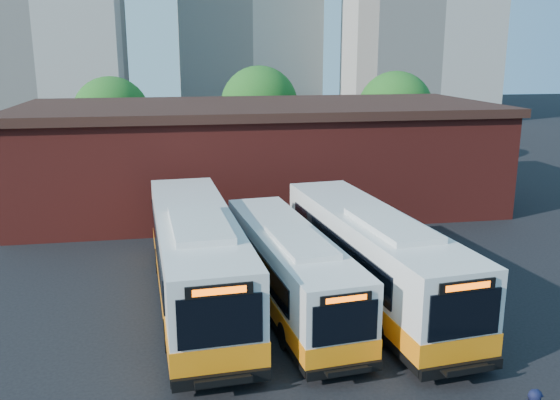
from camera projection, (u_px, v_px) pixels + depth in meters
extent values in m
plane|color=black|center=(348.00, 361.00, 18.66)|extent=(220.00, 220.00, 0.00)
cube|color=silver|center=(196.00, 254.00, 22.61)|extent=(3.65, 13.37, 3.14)
cube|color=orange|center=(197.00, 276.00, 22.83)|extent=(3.71, 13.42, 0.77)
cube|color=black|center=(197.00, 290.00, 22.96)|extent=(3.70, 13.41, 0.28)
cube|color=black|center=(220.00, 321.00, 16.28)|extent=(2.39, 0.22, 1.49)
cube|color=black|center=(219.00, 291.00, 16.04)|extent=(1.87, 0.19, 0.35)
cube|color=#FF5905|center=(220.00, 291.00, 16.01)|extent=(1.48, 0.12, 0.20)
cube|color=black|center=(222.00, 380.00, 16.64)|extent=(2.81, 0.33, 0.35)
cube|color=black|center=(223.00, 381.00, 16.38)|extent=(1.62, 0.52, 0.07)
cube|color=black|center=(224.00, 383.00, 16.17)|extent=(1.60, 0.15, 0.20)
cube|color=black|center=(157.00, 246.00, 22.62)|extent=(0.72, 10.29, 1.16)
cube|color=black|center=(231.00, 240.00, 23.28)|extent=(0.72, 10.29, 1.16)
cube|color=silver|center=(199.00, 224.00, 20.64)|extent=(2.20, 4.74, 0.24)
cylinder|color=black|center=(170.00, 336.00, 19.13)|extent=(0.42, 1.12, 1.10)
cylinder|color=black|center=(247.00, 327.00, 19.71)|extent=(0.42, 1.12, 1.10)
cylinder|color=black|center=(160.00, 261.00, 25.98)|extent=(0.42, 1.12, 1.10)
cylinder|color=black|center=(218.00, 256.00, 26.56)|extent=(0.42, 1.12, 1.10)
cube|color=silver|center=(289.00, 266.00, 22.23)|extent=(3.52, 11.27, 2.63)
cube|color=orange|center=(289.00, 285.00, 22.42)|extent=(3.57, 11.32, 0.65)
cube|color=black|center=(289.00, 296.00, 22.53)|extent=(3.56, 11.31, 0.23)
cube|color=black|center=(345.00, 323.00, 16.98)|extent=(2.00, 0.27, 1.25)
cube|color=black|center=(346.00, 299.00, 16.78)|extent=(1.57, 0.22, 0.30)
cube|color=#FF5905|center=(347.00, 299.00, 16.75)|extent=(1.24, 0.15, 0.17)
cube|color=black|center=(345.00, 371.00, 17.29)|extent=(2.35, 0.38, 0.30)
cube|color=black|center=(347.00, 371.00, 17.07)|extent=(1.37, 0.49, 0.06)
cube|color=black|center=(350.00, 372.00, 16.90)|extent=(1.34, 0.18, 0.17)
cube|color=black|center=(255.00, 260.00, 22.19)|extent=(0.97, 8.60, 0.97)
cube|color=black|center=(316.00, 254.00, 22.84)|extent=(0.97, 8.60, 0.97)
cube|color=silver|center=(301.00, 242.00, 20.60)|extent=(2.01, 4.03, 0.20)
cylinder|color=black|center=(285.00, 336.00, 19.30)|extent=(0.39, 0.95, 0.92)
cylinder|color=black|center=(346.00, 328.00, 19.88)|extent=(0.39, 0.95, 0.92)
cylinder|color=black|center=(244.00, 271.00, 24.98)|extent=(0.39, 0.95, 0.92)
cylinder|color=black|center=(293.00, 266.00, 25.56)|extent=(0.39, 0.95, 0.92)
cube|color=silver|center=(371.00, 253.00, 22.92)|extent=(4.03, 12.89, 3.01)
cube|color=orange|center=(370.00, 275.00, 23.13)|extent=(4.09, 12.95, 0.74)
cube|color=black|center=(370.00, 287.00, 23.26)|extent=(4.08, 12.94, 0.26)
cube|color=black|center=(465.00, 315.00, 16.91)|extent=(2.28, 0.31, 1.43)
cube|color=black|center=(467.00, 286.00, 16.68)|extent=(1.79, 0.25, 0.34)
cube|color=#FF5905|center=(468.00, 287.00, 16.65)|extent=(1.42, 0.17, 0.19)
cube|color=black|center=(462.00, 369.00, 17.26)|extent=(2.69, 0.43, 0.34)
cube|color=black|center=(467.00, 370.00, 17.01)|extent=(1.57, 0.56, 0.06)
cube|color=black|center=(471.00, 371.00, 16.81)|extent=(1.53, 0.21, 0.19)
cube|color=black|center=(334.00, 246.00, 22.87)|extent=(1.11, 9.84, 1.11)
cube|color=black|center=(398.00, 240.00, 23.61)|extent=(1.11, 9.84, 1.11)
cube|color=silver|center=(391.00, 225.00, 21.05)|extent=(2.30, 4.61, 0.23)
cylinder|color=black|center=(381.00, 330.00, 19.57)|extent=(0.45, 1.09, 1.06)
cylinder|color=black|center=(446.00, 321.00, 20.22)|extent=(0.45, 1.09, 1.06)
cylinder|color=black|center=(312.00, 261.00, 26.07)|extent=(0.45, 1.09, 1.06)
cylinder|color=black|center=(363.00, 255.00, 26.72)|extent=(0.45, 1.09, 1.06)
cube|color=maroon|center=(259.00, 158.00, 37.04)|extent=(28.00, 12.00, 6.00)
cube|color=black|center=(259.00, 107.00, 36.28)|extent=(28.60, 12.60, 0.50)
cube|color=black|center=(329.00, 208.00, 32.22)|extent=(1.20, 0.08, 2.40)
cylinder|color=#382314|center=(114.00, 156.00, 47.23)|extent=(0.36, 0.36, 2.70)
sphere|color=#195A1A|center=(112.00, 115.00, 46.43)|extent=(6.00, 6.00, 6.00)
cylinder|color=#382314|center=(260.00, 147.00, 51.12)|extent=(0.36, 0.36, 2.95)
sphere|color=#195A1A|center=(259.00, 105.00, 50.25)|extent=(6.56, 6.56, 6.56)
cylinder|color=#382314|center=(393.00, 150.00, 50.12)|extent=(0.36, 0.36, 2.81)
sphere|color=#195A1A|center=(395.00, 109.00, 49.28)|extent=(6.24, 6.24, 6.24)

